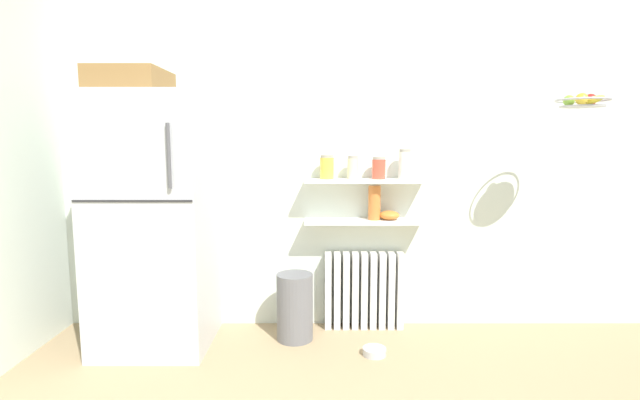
{
  "coord_description": "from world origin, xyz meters",
  "views": [
    {
      "loc": [
        -0.21,
        -1.59,
        1.45
      ],
      "look_at": [
        -0.22,
        1.6,
        1.05
      ],
      "focal_mm": 26.15,
      "sensor_mm": 36.0,
      "label": 1
    }
  ],
  "objects_px": {
    "storage_jar_1": "(355,168)",
    "shelf_bowl": "(391,215)",
    "trash_bin": "(296,307)",
    "storage_jar_2": "(380,168)",
    "pet_food_bowl": "(376,352)",
    "refrigerator": "(155,217)",
    "radiator": "(366,290)",
    "vase": "(376,203)",
    "storage_jar_3": "(407,164)",
    "storage_jar_0": "(329,167)",
    "hanging_fruit_basket": "(585,101)"
  },
  "relations": [
    {
      "from": "storage_jar_1",
      "to": "hanging_fruit_basket",
      "type": "xyz_separation_m",
      "value": [
        1.44,
        -0.44,
        0.45
      ]
    },
    {
      "from": "radiator",
      "to": "shelf_bowl",
      "type": "relative_size",
      "value": 3.98
    },
    {
      "from": "storage_jar_1",
      "to": "storage_jar_3",
      "type": "height_order",
      "value": "storage_jar_3"
    },
    {
      "from": "storage_jar_3",
      "to": "vase",
      "type": "xyz_separation_m",
      "value": [
        -0.22,
        0.0,
        -0.29
      ]
    },
    {
      "from": "shelf_bowl",
      "to": "hanging_fruit_basket",
      "type": "xyz_separation_m",
      "value": [
        1.16,
        -0.44,
        0.81
      ]
    },
    {
      "from": "storage_jar_0",
      "to": "storage_jar_3",
      "type": "height_order",
      "value": "storage_jar_3"
    },
    {
      "from": "refrigerator",
      "to": "storage_jar_3",
      "type": "relative_size",
      "value": 8.69
    },
    {
      "from": "storage_jar_1",
      "to": "trash_bin",
      "type": "bearing_deg",
      "value": -156.42
    },
    {
      "from": "shelf_bowl",
      "to": "trash_bin",
      "type": "distance_m",
      "value": 0.98
    },
    {
      "from": "shelf_bowl",
      "to": "storage_jar_3",
      "type": "bearing_deg",
      "value": 0.0
    },
    {
      "from": "storage_jar_2",
      "to": "storage_jar_3",
      "type": "distance_m",
      "value": 0.2
    },
    {
      "from": "refrigerator",
      "to": "radiator",
      "type": "distance_m",
      "value": 1.66
    },
    {
      "from": "radiator",
      "to": "storage_jar_1",
      "type": "relative_size",
      "value": 3.49
    },
    {
      "from": "refrigerator",
      "to": "hanging_fruit_basket",
      "type": "bearing_deg",
      "value": -3.72
    },
    {
      "from": "vase",
      "to": "storage_jar_2",
      "type": "bearing_deg",
      "value": 0.0
    },
    {
      "from": "storage_jar_3",
      "to": "storage_jar_2",
      "type": "bearing_deg",
      "value": 180.0
    },
    {
      "from": "storage_jar_1",
      "to": "storage_jar_3",
      "type": "relative_size",
      "value": 0.78
    },
    {
      "from": "storage_jar_0",
      "to": "shelf_bowl",
      "type": "relative_size",
      "value": 1.18
    },
    {
      "from": "radiator",
      "to": "storage_jar_1",
      "type": "bearing_deg",
      "value": -162.81
    },
    {
      "from": "radiator",
      "to": "storage_jar_0",
      "type": "height_order",
      "value": "storage_jar_0"
    },
    {
      "from": "storage_jar_3",
      "to": "trash_bin",
      "type": "relative_size",
      "value": 0.45
    },
    {
      "from": "storage_jar_0",
      "to": "storage_jar_3",
      "type": "relative_size",
      "value": 0.81
    },
    {
      "from": "storage_jar_0",
      "to": "storage_jar_1",
      "type": "relative_size",
      "value": 1.03
    },
    {
      "from": "storage_jar_3",
      "to": "vase",
      "type": "distance_m",
      "value": 0.37
    },
    {
      "from": "radiator",
      "to": "hanging_fruit_basket",
      "type": "distance_m",
      "value": 2.0
    },
    {
      "from": "trash_bin",
      "to": "storage_jar_2",
      "type": "bearing_deg",
      "value": 16.75
    },
    {
      "from": "vase",
      "to": "trash_bin",
      "type": "distance_m",
      "value": 0.97
    },
    {
      "from": "storage_jar_1",
      "to": "hanging_fruit_basket",
      "type": "distance_m",
      "value": 1.57
    },
    {
      "from": "storage_jar_3",
      "to": "pet_food_bowl",
      "type": "relative_size",
      "value": 1.39
    },
    {
      "from": "storage_jar_1",
      "to": "shelf_bowl",
      "type": "bearing_deg",
      "value": 0.0
    },
    {
      "from": "hanging_fruit_basket",
      "to": "storage_jar_1",
      "type": "bearing_deg",
      "value": 163.21
    },
    {
      "from": "storage_jar_2",
      "to": "storage_jar_0",
      "type": "bearing_deg",
      "value": 180.0
    },
    {
      "from": "trash_bin",
      "to": "hanging_fruit_basket",
      "type": "height_order",
      "value": "hanging_fruit_basket"
    },
    {
      "from": "radiator",
      "to": "pet_food_bowl",
      "type": "distance_m",
      "value": 0.55
    },
    {
      "from": "storage_jar_1",
      "to": "pet_food_bowl",
      "type": "xyz_separation_m",
      "value": [
        0.13,
        -0.45,
        -1.23
      ]
    },
    {
      "from": "refrigerator",
      "to": "pet_food_bowl",
      "type": "relative_size",
      "value": 12.07
    },
    {
      "from": "trash_bin",
      "to": "pet_food_bowl",
      "type": "relative_size",
      "value": 3.07
    },
    {
      "from": "storage_jar_3",
      "to": "trash_bin",
      "type": "distance_m",
      "value": 1.33
    },
    {
      "from": "refrigerator",
      "to": "trash_bin",
      "type": "distance_m",
      "value": 1.2
    },
    {
      "from": "refrigerator",
      "to": "vase",
      "type": "xyz_separation_m",
      "value": [
        1.58,
        0.25,
        0.07
      ]
    },
    {
      "from": "radiator",
      "to": "storage_jar_2",
      "type": "bearing_deg",
      "value": -17.19
    },
    {
      "from": "storage_jar_1",
      "to": "storage_jar_0",
      "type": "bearing_deg",
      "value": 180.0
    },
    {
      "from": "storage_jar_3",
      "to": "vase",
      "type": "height_order",
      "value": "storage_jar_3"
    },
    {
      "from": "refrigerator",
      "to": "pet_food_bowl",
      "type": "distance_m",
      "value": 1.8
    },
    {
      "from": "refrigerator",
      "to": "storage_jar_3",
      "type": "xyz_separation_m",
      "value": [
        1.81,
        0.25,
        0.36
      ]
    },
    {
      "from": "trash_bin",
      "to": "hanging_fruit_basket",
      "type": "bearing_deg",
      "value": -7.51
    },
    {
      "from": "refrigerator",
      "to": "trash_bin",
      "type": "height_order",
      "value": "refrigerator"
    },
    {
      "from": "refrigerator",
      "to": "radiator",
      "type": "bearing_deg",
      "value": 10.44
    },
    {
      "from": "storage_jar_2",
      "to": "pet_food_bowl",
      "type": "distance_m",
      "value": 1.31
    },
    {
      "from": "trash_bin",
      "to": "pet_food_bowl",
      "type": "distance_m",
      "value": 0.65
    }
  ]
}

